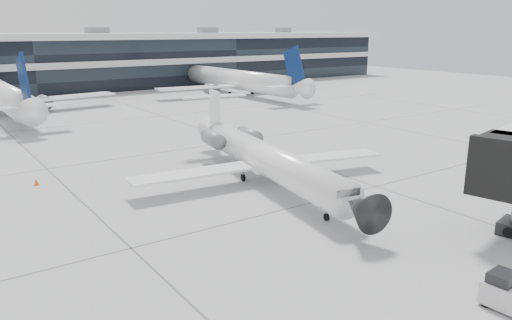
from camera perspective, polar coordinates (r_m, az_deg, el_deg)
ground at (r=33.75m, az=2.02°, el=-5.99°), size 220.00×220.00×0.00m
terminal at (r=109.13m, az=-25.08°, el=9.70°), size 170.00×22.00×10.00m
bg_jet_center at (r=81.86m, az=-26.78°, el=4.75°), size 32.00×40.00×9.60m
bg_jet_right at (r=95.81m, az=-2.36°, el=7.53°), size 32.00×40.00×9.60m
regional_jet at (r=39.64m, az=0.85°, el=0.38°), size 21.46×26.76×6.20m
baggage_tug at (r=25.11m, az=27.24°, el=-13.56°), size 1.67×2.61×1.59m
traffic_cone at (r=43.04m, az=-23.83°, el=-2.29°), size 0.45×0.45×0.57m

